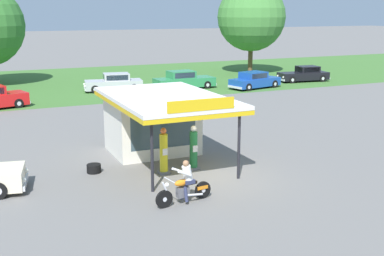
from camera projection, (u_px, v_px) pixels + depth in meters
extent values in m
plane|color=slate|center=(217.00, 176.00, 20.70)|extent=(300.00, 300.00, 0.00)
cube|color=#3D6B2D|center=(74.00, 82.00, 47.35)|extent=(120.00, 24.00, 0.01)
cube|color=silver|center=(152.00, 122.00, 24.00)|extent=(3.91, 3.16, 2.88)
cube|color=#384C56|center=(164.00, 128.00, 22.61)|extent=(3.13, 0.05, 1.85)
cube|color=silver|center=(166.00, 97.00, 21.97)|extent=(4.61, 7.45, 0.16)
cube|color=gold|center=(166.00, 101.00, 22.01)|extent=(4.61, 7.45, 0.18)
cube|color=gold|center=(201.00, 105.00, 18.62)|extent=(2.74, 0.08, 0.44)
cylinder|color=black|center=(239.00, 144.00, 20.11)|extent=(0.12, 0.12, 2.88)
cylinder|color=black|center=(152.00, 155.00, 18.64)|extent=(0.12, 0.12, 2.88)
cube|color=slate|center=(164.00, 172.00, 21.07)|extent=(0.44, 0.44, 0.10)
cylinder|color=yellow|center=(164.00, 153.00, 20.88)|extent=(0.34, 0.34, 1.60)
cube|color=white|center=(165.00, 152.00, 20.70)|extent=(0.22, 0.02, 0.28)
sphere|color=orange|center=(163.00, 131.00, 20.66)|extent=(0.26, 0.26, 0.26)
cube|color=slate|center=(194.00, 168.00, 21.62)|extent=(0.44, 0.44, 0.10)
cylinder|color=#1E6B33|center=(194.00, 149.00, 21.43)|extent=(0.34, 0.34, 1.56)
cube|color=white|center=(195.00, 149.00, 21.25)|extent=(0.22, 0.02, 0.28)
sphere|color=white|center=(194.00, 129.00, 21.21)|extent=(0.26, 0.26, 0.26)
cylinder|color=black|center=(164.00, 199.00, 17.34)|extent=(0.65, 0.20, 0.64)
cylinder|color=silver|center=(164.00, 199.00, 17.34)|extent=(0.18, 0.14, 0.16)
cylinder|color=black|center=(203.00, 190.00, 18.21)|extent=(0.65, 0.20, 0.64)
cylinder|color=silver|center=(203.00, 190.00, 18.21)|extent=(0.18, 0.14, 0.16)
ellipsoid|color=orange|center=(182.00, 183.00, 17.61)|extent=(0.59, 0.33, 0.24)
cube|color=#59595E|center=(183.00, 192.00, 17.72)|extent=(0.47, 0.31, 0.36)
cube|color=black|center=(190.00, 183.00, 17.82)|extent=(0.52, 0.33, 0.10)
cylinder|color=silver|center=(167.00, 191.00, 17.33)|extent=(0.38, 0.13, 0.71)
cylinder|color=silver|center=(169.00, 180.00, 17.30)|extent=(0.15, 0.70, 0.04)
sphere|color=silver|center=(167.00, 185.00, 17.28)|extent=(0.16, 0.16, 0.16)
cube|color=orange|center=(202.00, 187.00, 18.16)|extent=(0.46, 0.25, 0.12)
cylinder|color=silver|center=(194.00, 195.00, 17.86)|extent=(0.71, 0.19, 0.18)
cube|color=#2D3351|center=(188.00, 181.00, 17.76)|extent=(0.45, 0.40, 0.14)
cylinder|color=#2D3351|center=(186.00, 194.00, 17.62)|extent=(0.16, 0.25, 0.56)
cylinder|color=#2D3351|center=(181.00, 192.00, 17.88)|extent=(0.16, 0.25, 0.56)
cylinder|color=white|center=(187.00, 173.00, 17.67)|extent=(0.46, 0.38, 0.60)
sphere|color=#9E704C|center=(186.00, 163.00, 17.55)|extent=(0.22, 0.22, 0.22)
cylinder|color=white|center=(185.00, 174.00, 17.36)|extent=(0.54, 0.18, 0.31)
cylinder|color=white|center=(178.00, 171.00, 17.68)|extent=(0.54, 0.18, 0.31)
cube|color=silver|center=(25.00, 182.00, 19.13)|extent=(0.43, 1.70, 0.18)
sphere|color=white|center=(26.00, 171.00, 19.61)|extent=(0.18, 0.18, 0.18)
sphere|color=white|center=(24.00, 180.00, 18.52)|extent=(0.18, 0.18, 0.18)
cylinder|color=black|center=(4.00, 176.00, 19.71)|extent=(0.69, 0.32, 0.66)
cylinder|color=silver|center=(4.00, 176.00, 19.71)|extent=(0.33, 0.27, 0.30)
cube|color=#283847|center=(2.00, 89.00, 34.86)|extent=(0.41, 1.35, 0.48)
cube|color=silver|center=(26.00, 101.00, 36.07)|extent=(0.56, 1.67, 0.18)
sphere|color=white|center=(22.00, 95.00, 36.43)|extent=(0.18, 0.18, 0.18)
sphere|color=white|center=(28.00, 97.00, 35.57)|extent=(0.18, 0.18, 0.18)
cylinder|color=black|center=(10.00, 100.00, 36.18)|extent=(0.69, 0.37, 0.66)
cylinder|color=silver|center=(10.00, 100.00, 36.18)|extent=(0.34, 0.29, 0.30)
cylinder|color=black|center=(19.00, 103.00, 34.93)|extent=(0.69, 0.37, 0.66)
cylinder|color=silver|center=(19.00, 103.00, 34.93)|extent=(0.34, 0.29, 0.30)
cube|color=#19479E|center=(255.00, 82.00, 43.73)|extent=(4.93, 2.81, 0.70)
cube|color=#19479E|center=(253.00, 75.00, 43.45)|extent=(2.43, 2.03, 0.57)
cube|color=#283847|center=(262.00, 74.00, 44.07)|extent=(0.36, 1.38, 0.46)
cube|color=#283847|center=(247.00, 74.00, 44.06)|extent=(1.77, 0.44, 0.43)
cube|color=#283847|center=(260.00, 76.00, 42.85)|extent=(1.77, 0.44, 0.43)
cube|color=silver|center=(274.00, 82.00, 45.16)|extent=(0.50, 1.70, 0.18)
cube|color=silver|center=(235.00, 87.00, 42.40)|extent=(0.50, 1.70, 0.18)
sphere|color=white|center=(269.00, 79.00, 45.55)|extent=(0.18, 0.18, 0.18)
sphere|color=white|center=(279.00, 80.00, 44.65)|extent=(0.18, 0.18, 0.18)
cylinder|color=black|center=(261.00, 82.00, 45.35)|extent=(0.69, 0.34, 0.66)
cylinder|color=silver|center=(261.00, 82.00, 45.35)|extent=(0.34, 0.28, 0.30)
cylinder|color=black|center=(274.00, 84.00, 44.04)|extent=(0.69, 0.34, 0.66)
cylinder|color=silver|center=(274.00, 84.00, 44.04)|extent=(0.34, 0.28, 0.30)
cylinder|color=black|center=(235.00, 85.00, 43.50)|extent=(0.69, 0.34, 0.66)
cylinder|color=silver|center=(235.00, 85.00, 43.50)|extent=(0.34, 0.28, 0.30)
cylinder|color=black|center=(248.00, 87.00, 42.19)|extent=(0.69, 0.34, 0.66)
cylinder|color=silver|center=(248.00, 87.00, 42.19)|extent=(0.34, 0.28, 0.30)
cube|color=black|center=(303.00, 76.00, 47.82)|extent=(4.93, 2.28, 0.71)
cube|color=black|center=(308.00, 69.00, 47.80)|extent=(2.10, 1.75, 0.57)
cube|color=#283847|center=(299.00, 69.00, 47.52)|extent=(0.19, 1.37, 0.46)
cube|color=#283847|center=(312.00, 70.00, 47.10)|extent=(1.64, 0.21, 0.43)
cube|color=#283847|center=(304.00, 68.00, 48.50)|extent=(1.64, 0.21, 0.43)
cube|color=silver|center=(280.00, 79.00, 47.16)|extent=(0.31, 1.67, 0.18)
cube|color=silver|center=(325.00, 77.00, 48.58)|extent=(0.31, 1.67, 0.18)
sphere|color=white|center=(283.00, 77.00, 46.57)|extent=(0.18, 0.18, 0.18)
sphere|color=white|center=(278.00, 76.00, 47.61)|extent=(0.18, 0.18, 0.18)
cylinder|color=black|center=(292.00, 80.00, 46.63)|extent=(0.68, 0.27, 0.66)
cylinder|color=silver|center=(292.00, 80.00, 46.63)|extent=(0.32, 0.25, 0.30)
cylinder|color=black|center=(284.00, 78.00, 48.14)|extent=(0.68, 0.27, 0.66)
cylinder|color=silver|center=(284.00, 78.00, 48.14)|extent=(0.32, 0.25, 0.30)
cylinder|color=black|center=(322.00, 78.00, 47.58)|extent=(0.68, 0.27, 0.66)
cylinder|color=silver|center=(322.00, 78.00, 47.58)|extent=(0.32, 0.25, 0.30)
cylinder|color=black|center=(313.00, 76.00, 49.10)|extent=(0.68, 0.27, 0.66)
cylinder|color=silver|center=(313.00, 76.00, 49.10)|extent=(0.32, 0.25, 0.30)
cube|color=#B7B7BC|center=(114.00, 85.00, 42.20)|extent=(4.96, 2.52, 0.74)
cube|color=#B7B7BC|center=(116.00, 77.00, 42.12)|extent=(2.33, 1.90, 0.58)
cube|color=#283847|center=(104.00, 77.00, 41.85)|extent=(0.26, 1.40, 0.46)
cube|color=#283847|center=(117.00, 78.00, 41.38)|extent=(1.78, 0.31, 0.44)
cube|color=#283847|center=(115.00, 76.00, 42.85)|extent=(1.78, 0.31, 0.44)
cube|color=silver|center=(85.00, 89.00, 41.65)|extent=(0.39, 1.71, 0.18)
cube|color=silver|center=(142.00, 86.00, 42.87)|extent=(0.39, 1.71, 0.18)
sphere|color=white|center=(85.00, 86.00, 41.04)|extent=(0.18, 0.18, 0.18)
sphere|color=white|center=(84.00, 84.00, 42.13)|extent=(0.18, 0.18, 0.18)
cylinder|color=black|center=(95.00, 89.00, 41.05)|extent=(0.68, 0.30, 0.66)
cylinder|color=silver|center=(95.00, 89.00, 41.05)|extent=(0.33, 0.26, 0.30)
cylinder|color=black|center=(94.00, 86.00, 42.64)|extent=(0.68, 0.30, 0.66)
cylinder|color=silver|center=(94.00, 86.00, 42.64)|extent=(0.33, 0.26, 0.30)
cylinder|color=black|center=(134.00, 88.00, 41.87)|extent=(0.68, 0.30, 0.66)
cylinder|color=silver|center=(134.00, 88.00, 41.87)|extent=(0.33, 0.26, 0.30)
cylinder|color=black|center=(131.00, 85.00, 43.45)|extent=(0.68, 0.30, 0.66)
cylinder|color=silver|center=(131.00, 85.00, 43.45)|extent=(0.33, 0.26, 0.30)
cube|color=#2D844C|center=(184.00, 82.00, 43.49)|extent=(5.31, 2.03, 0.77)
cube|color=#2D844C|center=(181.00, 74.00, 43.20)|extent=(2.24, 1.72, 0.62)
cube|color=#283847|center=(192.00, 74.00, 43.65)|extent=(0.08, 1.47, 0.49)
cube|color=#283847|center=(177.00, 73.00, 43.92)|extent=(1.86, 0.08, 0.47)
cube|color=#283847|center=(185.00, 75.00, 42.48)|extent=(1.86, 0.08, 0.47)
cube|color=silver|center=(211.00, 83.00, 44.68)|extent=(0.17, 1.80, 0.18)
cube|color=silver|center=(156.00, 87.00, 42.43)|extent=(0.17, 1.80, 0.18)
sphere|color=white|center=(208.00, 79.00, 45.14)|extent=(0.18, 0.18, 0.18)
sphere|color=white|center=(215.00, 81.00, 44.08)|extent=(0.18, 0.18, 0.18)
cylinder|color=black|center=(198.00, 82.00, 45.08)|extent=(0.67, 0.22, 0.66)
cylinder|color=silver|center=(198.00, 82.00, 45.08)|extent=(0.30, 0.23, 0.30)
cylinder|color=black|center=(207.00, 85.00, 43.53)|extent=(0.67, 0.22, 0.66)
cylinder|color=silver|center=(207.00, 85.00, 43.53)|extent=(0.30, 0.23, 0.30)
cylinder|color=black|center=(162.00, 85.00, 43.57)|extent=(0.67, 0.22, 0.66)
cylinder|color=silver|center=(162.00, 85.00, 43.57)|extent=(0.30, 0.23, 0.30)
cylinder|color=black|center=(170.00, 88.00, 42.02)|extent=(0.67, 0.22, 0.66)
cylinder|color=silver|center=(170.00, 88.00, 42.02)|extent=(0.30, 0.23, 0.30)
cylinder|color=brown|center=(250.00, 58.00, 53.61)|extent=(0.49, 0.49, 3.27)
sphere|color=#427F38|center=(251.00, 17.00, 52.61)|extent=(7.18, 7.18, 7.18)
sphere|color=#427F38|center=(253.00, 24.00, 53.94)|extent=(4.11, 4.11, 4.11)
cylinder|color=black|center=(94.00, 170.00, 21.15)|extent=(0.60, 0.60, 0.18)
cylinder|color=black|center=(94.00, 166.00, 21.11)|extent=(0.60, 0.60, 0.18)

